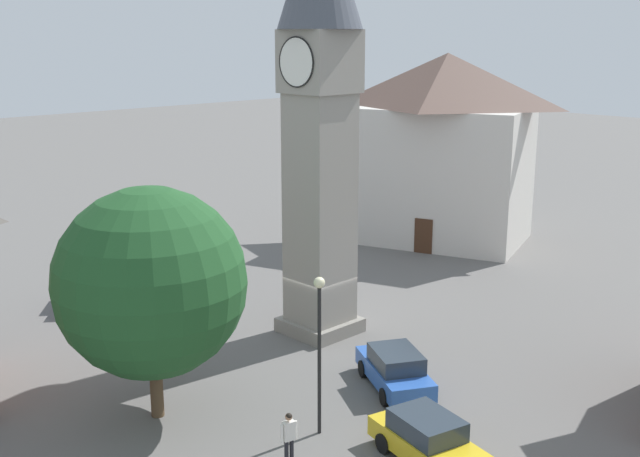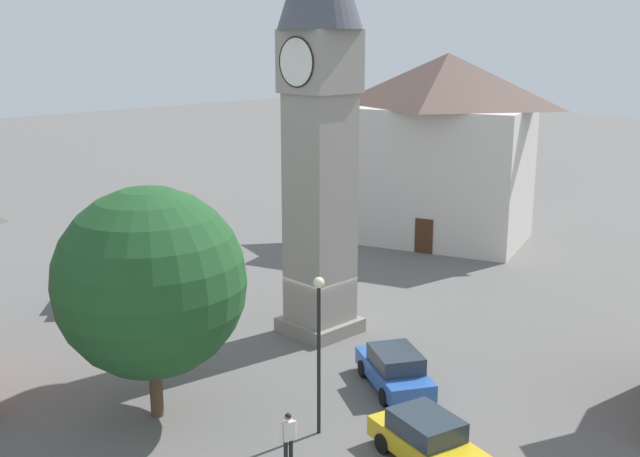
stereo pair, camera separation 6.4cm
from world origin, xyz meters
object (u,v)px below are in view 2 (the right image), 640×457
(clock_tower, at_px, (320,83))
(car_blue_kerb, at_px, (88,288))
(pedestrian, at_px, (288,434))
(car_red_corner, at_px, (428,440))
(building_terrace_right, at_px, (445,147))
(tree, at_px, (150,282))
(car_silver_kerb, at_px, (167,261))
(lamp_post, at_px, (319,331))
(car_white_side, at_px, (394,369))

(clock_tower, height_order, car_blue_kerb, clock_tower)
(clock_tower, xyz_separation_m, pedestrian, (7.12, -8.30, -9.75))
(pedestrian, bearing_deg, clock_tower, 130.60)
(car_red_corner, xyz_separation_m, building_terrace_right, (-15.91, 21.87, 5.16))
(car_red_corner, bearing_deg, car_blue_kerb, -179.55)
(clock_tower, relative_size, tree, 2.32)
(clock_tower, bearing_deg, car_silver_kerb, -179.59)
(car_red_corner, bearing_deg, tree, -153.55)
(car_red_corner, distance_m, lamp_post, 4.69)
(car_silver_kerb, bearing_deg, car_white_side, -6.27)
(clock_tower, xyz_separation_m, car_white_side, (5.97, -2.03, -10.00))
(clock_tower, xyz_separation_m, lamp_post, (6.39, -6.31, -7.22))
(car_red_corner, relative_size, building_terrace_right, 0.36)
(clock_tower, height_order, lamp_post, clock_tower)
(car_silver_kerb, relative_size, tree, 0.55)
(car_blue_kerb, xyz_separation_m, pedestrian, (17.63, -2.88, 0.25))
(clock_tower, distance_m, pedestrian, 14.65)
(car_white_side, relative_size, tree, 0.56)
(car_silver_kerb, height_order, lamp_post, lamp_post)
(car_blue_kerb, height_order, building_terrace_right, building_terrace_right)
(car_red_corner, distance_m, building_terrace_right, 27.54)
(car_red_corner, relative_size, tree, 0.55)
(clock_tower, bearing_deg, car_red_corner, -27.67)
(car_silver_kerb, xyz_separation_m, tree, (13.42, -9.33, 4.01))
(clock_tower, bearing_deg, building_terrace_right, 109.51)
(car_blue_kerb, distance_m, lamp_post, 17.15)
(car_silver_kerb, bearing_deg, clock_tower, 0.41)
(clock_tower, relative_size, car_red_corner, 4.18)
(clock_tower, height_order, tree, clock_tower)
(car_silver_kerb, bearing_deg, pedestrian, -23.54)
(clock_tower, distance_m, car_white_side, 11.82)
(clock_tower, height_order, pedestrian, clock_tower)
(building_terrace_right, distance_m, lamp_post, 26.12)
(pedestrian, relative_size, building_terrace_right, 0.14)
(car_blue_kerb, relative_size, car_red_corner, 0.97)
(car_silver_kerb, height_order, car_red_corner, same)
(tree, height_order, building_terrace_right, building_terrace_right)
(car_silver_kerb, xyz_separation_m, car_red_corner, (21.77, -5.17, 0.00))
(car_silver_kerb, bearing_deg, tree, -34.81)
(car_silver_kerb, relative_size, car_red_corner, 0.99)
(car_blue_kerb, bearing_deg, building_terrace_right, 78.14)
(clock_tower, height_order, car_red_corner, clock_tower)
(pedestrian, distance_m, lamp_post, 3.30)
(car_red_corner, bearing_deg, car_white_side, 141.48)
(car_white_side, bearing_deg, car_red_corner, -38.52)
(tree, bearing_deg, car_white_side, 59.79)
(clock_tower, distance_m, car_silver_kerb, 15.42)
(clock_tower, distance_m, tree, 11.28)
(car_red_corner, bearing_deg, car_silver_kerb, 166.63)
(car_blue_kerb, distance_m, car_silver_kerb, 5.47)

